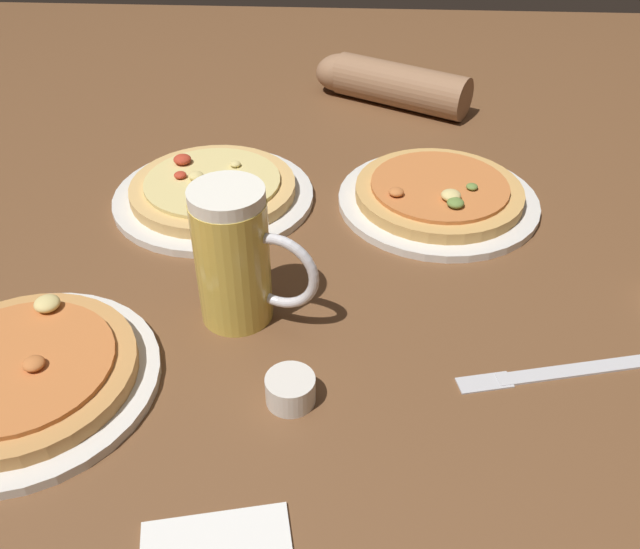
{
  "coord_description": "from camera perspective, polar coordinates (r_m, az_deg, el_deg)",
  "views": [
    {
      "loc": [
        0.04,
        -0.67,
        0.54
      ],
      "look_at": [
        0.0,
        0.0,
        0.02
      ],
      "focal_mm": 37.54,
      "sensor_mm": 36.0,
      "label": 1
    }
  ],
  "objects": [
    {
      "name": "ground_plane",
      "position": [
        0.87,
        0.0,
        -1.81
      ],
      "size": [
        2.4,
        2.4,
        0.03
      ],
      "primitive_type": "cube",
      "color": "brown"
    },
    {
      "name": "ramekin_butter",
      "position": [
        0.71,
        -2.54,
        -9.76
      ],
      "size": [
        0.05,
        0.05,
        0.03
      ],
      "primitive_type": "cylinder",
      "color": "silver",
      "rests_on": "ground_plane"
    },
    {
      "name": "pizza_plate_side",
      "position": [
        1.04,
        -9.07,
        7.04
      ],
      "size": [
        0.31,
        0.31,
        0.05
      ],
      "color": "silver",
      "rests_on": "ground_plane"
    },
    {
      "name": "knife_right",
      "position": [
        0.79,
        19.66,
        -7.8
      ],
      "size": [
        0.23,
        0.07,
        0.01
      ],
      "color": "silver",
      "rests_on": "ground_plane"
    },
    {
      "name": "beer_mug_dark",
      "position": [
        0.77,
        -7.18,
        1.46
      ],
      "size": [
        0.15,
        0.09,
        0.18
      ],
      "color": "gold",
      "rests_on": "ground_plane"
    },
    {
      "name": "pizza_plate_near",
      "position": [
        0.79,
        -24.04,
        -7.82
      ],
      "size": [
        0.29,
        0.29,
        0.05
      ],
      "color": "silver",
      "rests_on": "ground_plane"
    },
    {
      "name": "pizza_plate_far",
      "position": [
        1.03,
        10.07,
        6.66
      ],
      "size": [
        0.3,
        0.3,
        0.05
      ],
      "color": "silver",
      "rests_on": "ground_plane"
    },
    {
      "name": "diner_arm",
      "position": [
        1.35,
        5.58,
        15.98
      ],
      "size": [
        0.3,
        0.2,
        0.08
      ],
      "color": "#936B4C",
      "rests_on": "ground_plane"
    }
  ]
}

